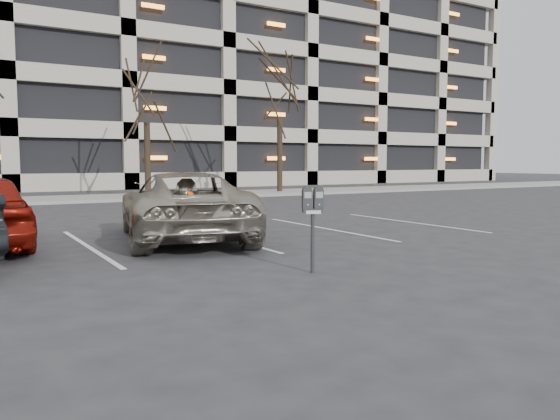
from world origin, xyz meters
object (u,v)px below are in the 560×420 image
Objects in this scene: tree_d at (280,69)px; tree_c at (146,76)px; parking_meter at (313,208)px; suv_silver at (183,206)px.

tree_c is at bearing 180.00° from tree_d.
tree_d is 7.08× the size of parking_meter.
tree_c reaches higher than suv_silver.
tree_c is 14.87m from suv_silver.
suv_silver reaches higher than parking_meter.
suv_silver is (-10.44, -13.66, -5.69)m from tree_d.
suv_silver is (-0.38, 4.28, -0.25)m from parking_meter.
suv_silver is at bearing 116.09° from parking_meter.
tree_c is 1.37× the size of suv_silver.
tree_d is (7.00, 0.00, 0.92)m from tree_c.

